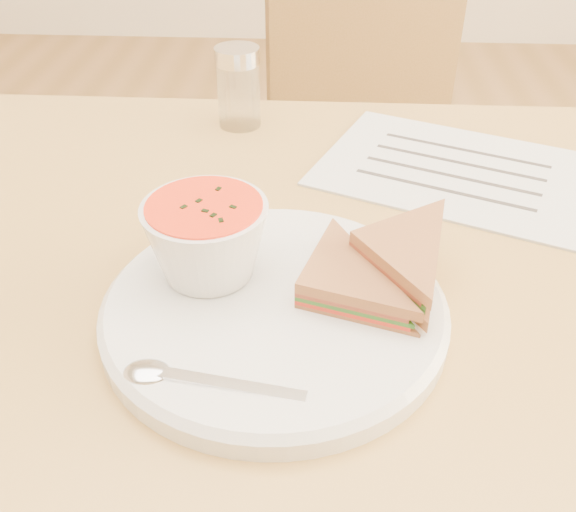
# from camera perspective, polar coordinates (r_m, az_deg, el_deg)

# --- Properties ---
(dining_table) EXTENTS (1.00, 0.70, 0.75)m
(dining_table) POSITION_cam_1_polar(r_m,az_deg,el_deg) (0.89, 2.43, -19.06)
(dining_table) COLOR olive
(dining_table) RESTS_ON floor
(chair_far) EXTENTS (0.50, 0.50, 0.89)m
(chair_far) POSITION_cam_1_polar(r_m,az_deg,el_deg) (1.28, 9.00, 4.68)
(chair_far) COLOR brown
(chair_far) RESTS_ON floor
(plate) EXTENTS (0.32, 0.32, 0.02)m
(plate) POSITION_cam_1_polar(r_m,az_deg,el_deg) (0.53, -1.20, -4.89)
(plate) COLOR white
(plate) RESTS_ON dining_table
(soup_bowl) EXTENTS (0.12, 0.12, 0.07)m
(soup_bowl) POSITION_cam_1_polar(r_m,az_deg,el_deg) (0.54, -7.20, 1.13)
(soup_bowl) COLOR white
(soup_bowl) RESTS_ON plate
(sandwich_half_a) EXTENTS (0.13, 0.13, 0.03)m
(sandwich_half_a) POSITION_cam_1_polar(r_m,az_deg,el_deg) (0.51, 0.58, -3.84)
(sandwich_half_a) COLOR #A6603A
(sandwich_half_a) RESTS_ON plate
(sandwich_half_b) EXTENTS (0.14, 0.14, 0.03)m
(sandwich_half_b) POSITION_cam_1_polar(r_m,az_deg,el_deg) (0.54, 5.44, 0.81)
(sandwich_half_b) COLOR #A6603A
(sandwich_half_b) RESTS_ON plate
(spoon) EXTENTS (0.18, 0.06, 0.01)m
(spoon) POSITION_cam_1_polar(r_m,az_deg,el_deg) (0.46, -6.46, -11.16)
(spoon) COLOR silver
(spoon) RESTS_ON plate
(paper_menu) EXTENTS (0.36, 0.32, 0.00)m
(paper_menu) POSITION_cam_1_polar(r_m,az_deg,el_deg) (0.77, 14.59, 7.40)
(paper_menu) COLOR silver
(paper_menu) RESTS_ON dining_table
(condiment_shaker) EXTENTS (0.06, 0.06, 0.10)m
(condiment_shaker) POSITION_cam_1_polar(r_m,az_deg,el_deg) (0.84, -4.43, 14.71)
(condiment_shaker) COLOR silver
(condiment_shaker) RESTS_ON dining_table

